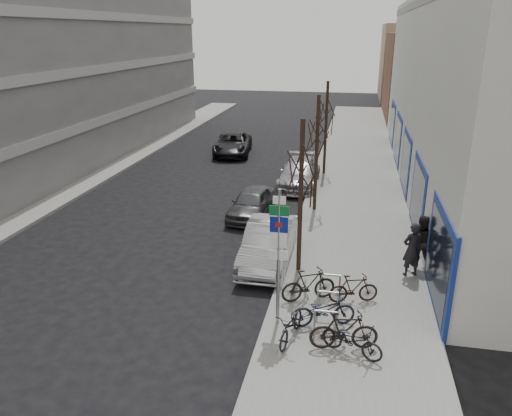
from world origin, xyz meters
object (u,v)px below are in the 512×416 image
at_px(bike_near_right, 344,330).
at_px(parked_car_back, 299,173).
at_px(highway_sign_pole, 279,250).
at_px(tree_near, 302,161).
at_px(bike_far_curb, 352,337).
at_px(lane_car, 233,144).
at_px(meter_back, 313,171).
at_px(bike_rack, 328,301).
at_px(bike_mid_inner, 308,284).
at_px(pedestrian_far, 421,241).
at_px(bike_near_left, 292,323).
at_px(pedestrian_near, 412,249).
at_px(tree_far, 327,106).
at_px(meter_front, 284,254).
at_px(bike_far_inner, 353,288).
at_px(bike_mid_curb, 323,308).
at_px(meter_mid, 302,203).
at_px(tree_mid, 318,126).
at_px(parked_car_mid, 252,203).
at_px(parked_car_front, 268,243).

relative_size(bike_near_right, parked_car_back, 0.36).
bearing_deg(highway_sign_pole, tree_near, 86.74).
relative_size(bike_far_curb, lane_car, 0.33).
bearing_deg(bike_near_right, meter_back, -3.26).
distance_m(bike_rack, meter_back, 13.50).
height_order(bike_mid_inner, pedestrian_far, pedestrian_far).
height_order(highway_sign_pole, bike_near_left, highway_sign_pole).
relative_size(tree_near, bike_mid_inner, 3.07).
relative_size(meter_back, pedestrian_near, 0.66).
bearing_deg(tree_far, tree_near, -90.00).
distance_m(bike_rack, meter_front, 2.92).
bearing_deg(bike_far_curb, highway_sign_pole, 83.59).
distance_m(bike_rack, bike_far_inner, 1.21).
xyz_separation_m(tree_far, lane_car, (-6.63, 4.29, -3.39)).
bearing_deg(bike_mid_curb, meter_back, -12.58).
bearing_deg(parked_car_back, lane_car, 128.87).
bearing_deg(meter_back, bike_rack, -82.98).
height_order(tree_near, bike_near_left, tree_near).
xyz_separation_m(meter_front, bike_near_left, (0.75, -3.79, -0.24)).
relative_size(meter_mid, bike_near_left, 0.73).
bearing_deg(tree_mid, bike_mid_inner, -86.36).
distance_m(meter_mid, bike_near_right, 9.69).
height_order(bike_near_left, parked_car_back, parked_car_back).
height_order(bike_near_left, pedestrian_far, pedestrian_far).
relative_size(tree_mid, meter_mid, 4.33).
bearing_deg(pedestrian_far, meter_back, -55.59).
relative_size(bike_near_left, bike_mid_inner, 0.96).
xyz_separation_m(highway_sign_pole, lane_car, (-6.43, 20.80, -1.74)).
bearing_deg(meter_mid, parked_car_mid, 172.76).
distance_m(bike_near_right, parked_car_front, 5.87).
xyz_separation_m(meter_mid, bike_near_right, (2.16, -9.45, -0.21)).
xyz_separation_m(bike_mid_curb, pedestrian_near, (2.73, 3.75, 0.39)).
height_order(tree_near, bike_mid_curb, tree_near).
relative_size(parked_car_back, lane_car, 0.99).
bearing_deg(parked_car_front, bike_near_left, -73.63).
height_order(tree_mid, bike_far_inner, tree_mid).
distance_m(bike_rack, tree_mid, 10.08).
bearing_deg(bike_mid_inner, bike_rack, -168.21).
relative_size(bike_far_curb, parked_car_back, 0.33).
bearing_deg(bike_near_right, pedestrian_near, -35.42).
distance_m(tree_mid, parked_car_mid, 4.59).
bearing_deg(pedestrian_far, parked_car_back, -52.22).
bearing_deg(bike_rack, bike_mid_curb, -100.66).
bearing_deg(highway_sign_pole, bike_rack, 23.59).
height_order(meter_mid, parked_car_mid, meter_mid).
height_order(highway_sign_pole, tree_mid, tree_mid).
distance_m(bike_near_right, bike_mid_curb, 1.19).
height_order(meter_back, lane_car, lane_car).
relative_size(bike_mid_inner, parked_car_front, 0.38).
bearing_deg(highway_sign_pole, parked_car_mid, 106.44).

